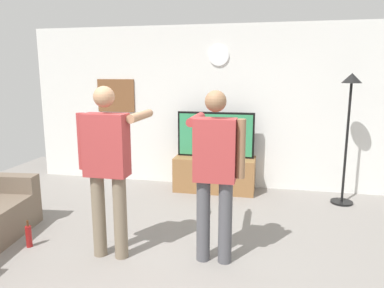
# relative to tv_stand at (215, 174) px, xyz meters

# --- Properties ---
(ground_plane) EXTENTS (8.40, 8.40, 0.00)m
(ground_plane) POSITION_rel_tv_stand_xyz_m (-0.12, -2.60, -0.28)
(ground_plane) COLOR gray
(back_wall) EXTENTS (6.40, 0.10, 2.70)m
(back_wall) POSITION_rel_tv_stand_xyz_m (-0.12, 0.35, 1.07)
(back_wall) COLOR silver
(back_wall) RESTS_ON ground_plane
(tv_stand) EXTENTS (1.31, 0.56, 0.56)m
(tv_stand) POSITION_rel_tv_stand_xyz_m (0.00, 0.00, 0.00)
(tv_stand) COLOR olive
(tv_stand) RESTS_ON ground_plane
(television) EXTENTS (1.25, 0.07, 0.74)m
(television) POSITION_rel_tv_stand_xyz_m (0.00, 0.05, 0.65)
(television) COLOR black
(television) RESTS_ON tv_stand
(wall_clock) EXTENTS (0.33, 0.03, 0.33)m
(wall_clock) POSITION_rel_tv_stand_xyz_m (0.00, 0.29, 1.92)
(wall_clock) COLOR white
(framed_picture) EXTENTS (0.68, 0.04, 0.57)m
(framed_picture) POSITION_rel_tv_stand_xyz_m (-1.82, 0.30, 1.25)
(framed_picture) COLOR brown
(floor_lamp) EXTENTS (0.32, 0.32, 1.92)m
(floor_lamp) POSITION_rel_tv_stand_xyz_m (1.96, -0.20, 1.09)
(floor_lamp) COLOR black
(floor_lamp) RESTS_ON ground_plane
(person_standing_nearer_lamp) EXTENTS (0.62, 0.78, 1.80)m
(person_standing_nearer_lamp) POSITION_rel_tv_stand_xyz_m (-0.75, -2.41, 0.75)
(person_standing_nearer_lamp) COLOR #7A6B56
(person_standing_nearer_lamp) RESTS_ON ground_plane
(person_standing_nearer_couch) EXTENTS (0.59, 0.78, 1.76)m
(person_standing_nearer_couch) POSITION_rel_tv_stand_xyz_m (0.34, -2.27, 0.72)
(person_standing_nearer_couch) COLOR #4C4C51
(person_standing_nearer_couch) RESTS_ON ground_plane
(beverage_bottle) EXTENTS (0.07, 0.07, 0.31)m
(beverage_bottle) POSITION_rel_tv_stand_xyz_m (-1.73, -2.42, -0.15)
(beverage_bottle) COLOR maroon
(beverage_bottle) RESTS_ON ground_plane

